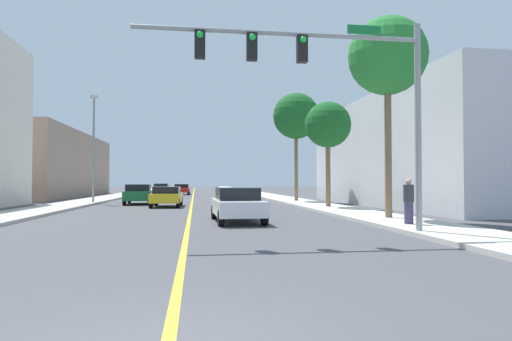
{
  "coord_description": "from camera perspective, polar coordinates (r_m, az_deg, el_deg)",
  "views": [
    {
      "loc": [
        0.28,
        -4.43,
        1.71
      ],
      "look_at": [
        3.54,
        18.71,
        2.3
      ],
      "focal_mm": 30.19,
      "sensor_mm": 36.0,
      "label": 1
    }
  ],
  "objects": [
    {
      "name": "car_white",
      "position": [
        18.13,
        -2.51,
        -4.48
      ],
      "size": [
        2.05,
        4.43,
        1.44
      ],
      "rotation": [
        0.0,
        0.0,
        0.04
      ],
      "color": "white",
      "rests_on": "ground"
    },
    {
      "name": "palm_far",
      "position": [
        35.56,
        5.33,
        7.15
      ],
      "size": [
        3.77,
        3.77,
        8.79
      ],
      "color": "brown",
      "rests_on": "sidewalk_right"
    },
    {
      "name": "palm_near",
      "position": [
        20.27,
        17.03,
        14.16
      ],
      "size": [
        3.41,
        3.41,
        8.76
      ],
      "color": "brown",
      "rests_on": "sidewalk_right"
    },
    {
      "name": "lane_marking_center",
      "position": [
        46.46,
        -8.37,
        -3.53
      ],
      "size": [
        0.16,
        144.0,
        0.01
      ],
      "primitive_type": "cube",
      "color": "yellow",
      "rests_on": "ground"
    },
    {
      "name": "pedestrian",
      "position": [
        16.81,
        19.57,
        -3.87
      ],
      "size": [
        0.38,
        0.38,
        1.66
      ],
      "rotation": [
        0.0,
        0.0,
        0.1
      ],
      "color": "#3F3859",
      "rests_on": "sidewalk_right"
    },
    {
      "name": "building_right_near",
      "position": [
        35.73,
        27.2,
        2.12
      ],
      "size": [
        17.71,
        23.27,
        7.67
      ],
      "primitive_type": "cube",
      "color": "silver",
      "rests_on": "ground"
    },
    {
      "name": "sidewalk_right",
      "position": [
        47.17,
        1.94,
        -3.43
      ],
      "size": [
        3.01,
        168.0,
        0.15
      ],
      "primitive_type": "cube",
      "color": "beige",
      "rests_on": "ground"
    },
    {
      "name": "traffic_signal_mast",
      "position": [
        13.87,
        9.64,
        12.34
      ],
      "size": [
        9.04,
        0.36,
        6.61
      ],
      "color": "gray",
      "rests_on": "sidewalk_right"
    },
    {
      "name": "car_red",
      "position": [
        55.67,
        -9.8,
        -2.44
      ],
      "size": [
        2.04,
        4.07,
        1.36
      ],
      "rotation": [
        0.0,
        0.0,
        -0.03
      ],
      "color": "red",
      "rests_on": "ground"
    },
    {
      "name": "car_green",
      "position": [
        33.32,
        -15.27,
        -3.0
      ],
      "size": [
        2.1,
        4.4,
        1.49
      ],
      "rotation": [
        0.0,
        0.0,
        0.04
      ],
      "color": "#196638",
      "rests_on": "ground"
    },
    {
      "name": "sidewalk_left",
      "position": [
        47.27,
        -18.66,
        -3.35
      ],
      "size": [
        3.01,
        168.0,
        0.15
      ],
      "primitive_type": "cube",
      "color": "#B2ADA3",
      "rests_on": "ground"
    },
    {
      "name": "building_left_far",
      "position": [
        54.31,
        -27.79,
        0.68
      ],
      "size": [
        12.18,
        26.18,
        7.12
      ],
      "primitive_type": "cube",
      "color": "gray",
      "rests_on": "ground"
    },
    {
      "name": "palm_mid",
      "position": [
        27.43,
        9.5,
        5.9
      ],
      "size": [
        2.89,
        2.89,
        6.56
      ],
      "color": "brown",
      "rests_on": "sidewalk_right"
    },
    {
      "name": "ground",
      "position": [
        46.46,
        -8.37,
        -3.54
      ],
      "size": [
        192.0,
        192.0,
        0.0
      ],
      "primitive_type": "plane",
      "color": "#47474C"
    },
    {
      "name": "street_lamp",
      "position": [
        35.07,
        -20.71,
        3.44
      ],
      "size": [
        0.56,
        0.28,
        8.12
      ],
      "color": "gray",
      "rests_on": "sidewalk_left"
    },
    {
      "name": "car_silver",
      "position": [
        55.77,
        -12.4,
        -2.39
      ],
      "size": [
        2.0,
        3.86,
        1.43
      ],
      "rotation": [
        0.0,
        0.0,
        -0.03
      ],
      "color": "#BCBCC1",
      "rests_on": "ground"
    },
    {
      "name": "car_yellow",
      "position": [
        29.55,
        -11.74,
        -3.33
      ],
      "size": [
        2.02,
        4.12,
        1.34
      ],
      "rotation": [
        0.0,
        0.0,
        -0.03
      ],
      "color": "gold",
      "rests_on": "ground"
    }
  ]
}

